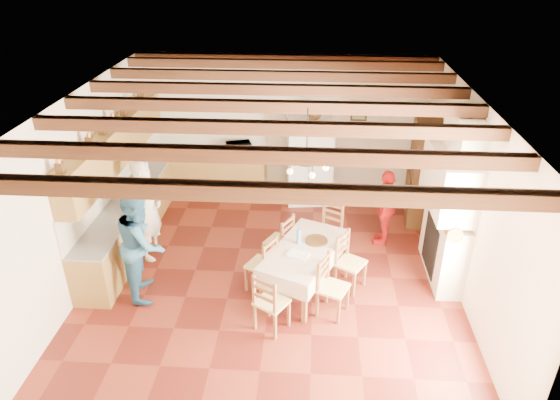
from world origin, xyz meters
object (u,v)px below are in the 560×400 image
(chair_end_far, at_px, (328,231))
(microwave, at_px, (239,149))
(person_man, at_px, (148,210))
(hutch, at_px, (422,170))
(chair_left_near, at_px, (261,263))
(chair_right_near, at_px, (333,287))
(person_woman_blue, at_px, (142,243))
(refrigerator, at_px, (309,160))
(person_woman_red, at_px, (386,207))
(dining_table, at_px, (304,253))
(chair_left_far, at_px, (279,240))
(chair_end_near, at_px, (272,301))
(chair_right_far, at_px, (351,262))

(chair_end_far, bearing_deg, microwave, 157.22)
(person_man, bearing_deg, hutch, -60.17)
(chair_left_near, relative_size, chair_right_near, 1.00)
(chair_end_far, height_order, person_woman_blue, person_woman_blue)
(chair_right_near, xyz_separation_m, chair_end_far, (-0.05, 1.60, 0.00))
(refrigerator, height_order, person_woman_red, refrigerator)
(chair_left_near, height_order, person_woman_red, person_woman_red)
(chair_right_near, height_order, person_woman_red, person_woman_red)
(dining_table, height_order, person_man, person_man)
(chair_left_far, distance_m, chair_end_far, 0.91)
(dining_table, xyz_separation_m, person_woman_blue, (-2.48, -0.27, 0.25))
(person_man, xyz_separation_m, person_woman_blue, (0.20, -1.02, -0.01))
(chair_end_near, distance_m, person_woman_blue, 2.21)
(chair_right_far, xyz_separation_m, person_woman_blue, (-3.23, -0.32, 0.43))
(refrigerator, height_order, chair_end_far, refrigerator)
(refrigerator, bearing_deg, hutch, -22.82)
(dining_table, distance_m, microwave, 3.62)
(person_woman_blue, bearing_deg, person_man, -1.15)
(dining_table, distance_m, person_man, 2.80)
(refrigerator, bearing_deg, person_woman_red, -56.09)
(chair_left_far, distance_m, microwave, 2.91)
(chair_left_near, distance_m, chair_end_near, 0.94)
(chair_right_near, distance_m, person_woman_red, 2.32)
(hutch, height_order, person_woman_red, hutch)
(chair_left_near, distance_m, person_man, 2.22)
(chair_left_far, relative_size, chair_end_far, 1.00)
(chair_right_far, xyz_separation_m, microwave, (-2.23, 3.23, 0.56))
(refrigerator, bearing_deg, dining_table, -97.52)
(dining_table, relative_size, chair_end_near, 1.98)
(chair_right_far, bearing_deg, microwave, 66.82)
(person_woman_red, bearing_deg, chair_end_near, -21.90)
(person_man, bearing_deg, person_woman_blue, -158.17)
(hutch, xyz_separation_m, person_man, (-4.92, -1.72, -0.13))
(refrigerator, relative_size, hutch, 0.87)
(microwave, bearing_deg, dining_table, -83.88)
(chair_right_near, bearing_deg, person_woman_blue, 107.58)
(refrigerator, bearing_deg, microwave, 166.09)
(refrigerator, xyz_separation_m, person_woman_red, (1.41, -1.63, -0.19))
(dining_table, relative_size, chair_end_far, 1.98)
(refrigerator, xyz_separation_m, chair_left_far, (-0.47, -2.47, -0.43))
(chair_end_far, distance_m, microwave, 3.02)
(dining_table, bearing_deg, refrigerator, 89.47)
(chair_left_near, height_order, chair_right_near, same)
(chair_left_far, relative_size, person_woman_red, 0.66)
(person_man, bearing_deg, chair_left_far, -82.70)
(hutch, relative_size, person_man, 1.14)
(hutch, distance_m, dining_table, 3.36)
(chair_end_near, relative_size, chair_end_far, 1.00)
(dining_table, relative_size, chair_left_near, 1.98)
(chair_left_near, xyz_separation_m, person_woman_red, (2.11, 1.55, 0.25))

